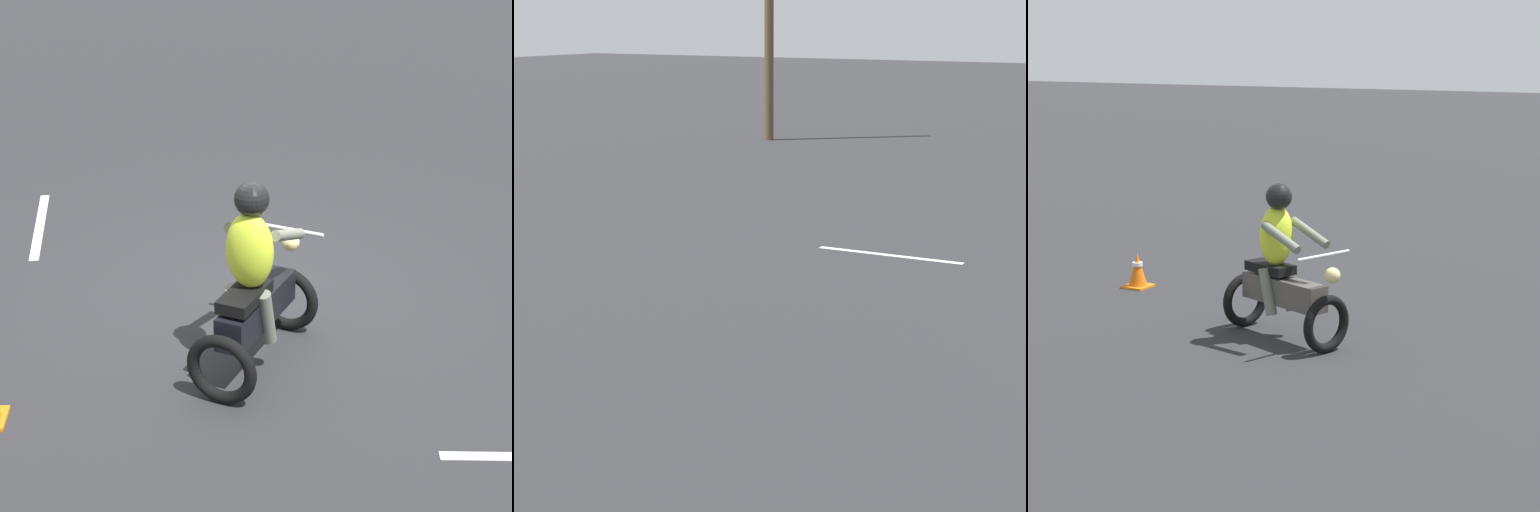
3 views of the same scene
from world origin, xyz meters
TOP-DOWN VIEW (x-y plane):
  - lane_stripe_n at (1.78, 6.50)m, footprint 0.18×2.11m

SIDE VIEW (x-z plane):
  - lane_stripe_n at x=1.78m, z-range 0.00..0.01m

